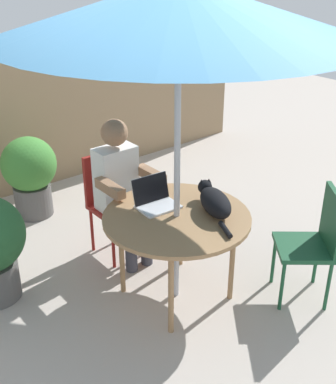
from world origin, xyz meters
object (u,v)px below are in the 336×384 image
(laptop, at_px, (154,198))
(patio_table, at_px, (177,222))
(chair_occupied, at_px, (112,195))
(patio_umbrella, at_px, (179,8))
(chair_empty, at_px, (316,237))
(potted_plant_near_fence, at_px, (30,172))
(person_seated, at_px, (121,184))
(cat, at_px, (214,201))

(laptop, bearing_deg, patio_table, -83.03)
(chair_occupied, bearing_deg, patio_umbrella, -90.00)
(patio_table, distance_m, chair_empty, 1.04)
(chair_empty, bearing_deg, laptop, 132.79)
(patio_table, relative_size, chair_empty, 1.20)
(patio_table, xyz_separation_m, chair_empty, (0.80, -0.66, -0.13))
(laptop, bearing_deg, potted_plant_near_fence, 98.40)
(patio_table, xyz_separation_m, potted_plant_near_fence, (-0.28, 1.92, -0.19))
(person_seated, bearing_deg, chair_occupied, 90.00)
(patio_umbrella, height_order, chair_empty, patio_umbrella)
(laptop, xyz_separation_m, potted_plant_near_fence, (-0.25, 1.69, -0.31))
(chair_occupied, distance_m, potted_plant_near_fence, 1.08)
(chair_occupied, height_order, potted_plant_near_fence, chair_occupied)
(chair_occupied, bearing_deg, potted_plant_near_fence, 104.88)
(patio_umbrella, height_order, chair_occupied, patio_umbrella)
(chair_occupied, bearing_deg, patio_table, -90.00)
(person_seated, height_order, potted_plant_near_fence, person_seated)
(person_seated, relative_size, laptop, 3.89)
(chair_empty, bearing_deg, chair_occupied, 117.43)
(laptop, relative_size, potted_plant_near_fence, 0.39)
(patio_table, distance_m, chair_occupied, 0.88)
(chair_occupied, xyz_separation_m, chair_empty, (0.80, -1.53, 0.00))
(patio_umbrella, bearing_deg, cat, -26.82)
(chair_occupied, relative_size, potted_plant_near_fence, 1.09)
(chair_empty, relative_size, potted_plant_near_fence, 1.09)
(cat, height_order, potted_plant_near_fence, cat)
(chair_empty, bearing_deg, patio_umbrella, 140.27)
(potted_plant_near_fence, bearing_deg, chair_empty, -67.39)
(laptop, bearing_deg, chair_occupied, 87.51)
(chair_occupied, bearing_deg, chair_empty, -62.57)
(patio_umbrella, height_order, potted_plant_near_fence, patio_umbrella)
(chair_empty, xyz_separation_m, person_seated, (-0.80, 1.38, 0.17))
(laptop, bearing_deg, cat, -51.98)
(cat, relative_size, potted_plant_near_fence, 0.73)
(chair_empty, distance_m, laptop, 1.24)
(cat, bearing_deg, person_seated, 106.53)
(laptop, relative_size, cat, 0.53)
(chair_occupied, relative_size, person_seated, 0.73)
(patio_table, xyz_separation_m, person_seated, (-0.00, 0.71, 0.04))
(person_seated, bearing_deg, patio_table, -90.00)
(patio_table, relative_size, chair_occupied, 1.20)
(patio_table, distance_m, cat, 0.31)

